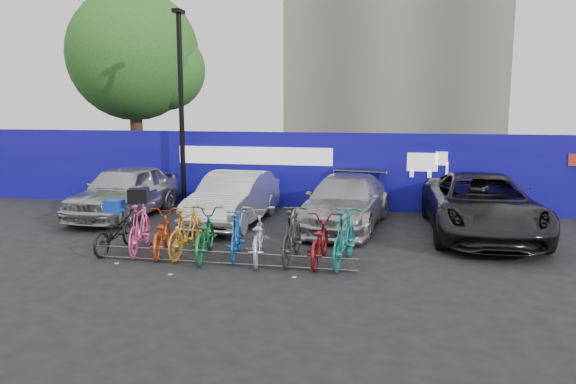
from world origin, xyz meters
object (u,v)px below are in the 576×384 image
(bike_rack, at_px, (222,258))
(bike_8, at_px, (319,240))
(car_2, at_px, (345,202))
(car_1, at_px, (234,199))
(bike_2, at_px, (161,233))
(bike_5, at_px, (236,235))
(bike_9, at_px, (344,237))
(bike_0, at_px, (115,232))
(bike_1, at_px, (140,228))
(bike_7, at_px, (292,235))
(lamppost, at_px, (181,104))
(bike_6, at_px, (257,236))
(car_3, at_px, (481,205))
(bike_3, at_px, (187,231))
(bike_4, at_px, (204,234))
(car_0, at_px, (125,191))
(tree, at_px, (139,58))

(bike_rack, relative_size, bike_8, 3.05)
(bike_8, bearing_deg, car_2, -92.08)
(car_1, bearing_deg, bike_8, -46.42)
(bike_2, height_order, bike_5, bike_5)
(bike_9, bearing_deg, bike_0, 5.88)
(bike_1, height_order, bike_7, bike_7)
(lamppost, relative_size, bike_6, 3.02)
(bike_9, bearing_deg, bike_8, -0.99)
(car_3, distance_m, bike_3, 7.30)
(car_3, xyz_separation_m, bike_0, (-8.24, -3.24, -0.32))
(bike_2, bearing_deg, bike_0, -12.87)
(bike_6, xyz_separation_m, bike_8, (1.31, 0.06, -0.05))
(bike_4, height_order, bike_7, bike_7)
(bike_8, bearing_deg, bike_5, -0.03)
(car_1, distance_m, bike_4, 3.48)
(car_0, xyz_separation_m, car_1, (3.42, -0.34, -0.05))
(bike_3, height_order, bike_5, bike_3)
(lamppost, distance_m, bike_8, 7.95)
(lamppost, xyz_separation_m, bike_rack, (3.20, -6.00, -3.11))
(bike_0, bearing_deg, bike_7, -176.09)
(car_1, bearing_deg, bike_9, -42.15)
(bike_2, height_order, bike_4, bike_4)
(bike_rack, distance_m, car_0, 6.11)
(car_0, distance_m, car_2, 6.46)
(car_3, height_order, bike_0, car_3)
(bike_4, distance_m, bike_8, 2.47)
(bike_2, xyz_separation_m, bike_7, (2.93, -0.01, 0.10))
(bike_rack, bearing_deg, bike_2, 159.45)
(tree, distance_m, bike_2, 12.22)
(bike_4, height_order, bike_5, bike_4)
(car_1, xyz_separation_m, bike_4, (0.38, -3.45, -0.19))
(bike_5, bearing_deg, bike_4, 3.88)
(bike_0, relative_size, bike_9, 0.87)
(car_1, relative_size, bike_4, 2.16)
(car_2, height_order, car_3, car_3)
(bike_9, bearing_deg, tree, -41.19)
(lamppost, height_order, bike_6, lamppost)
(bike_0, xyz_separation_m, bike_5, (2.80, 0.05, 0.06))
(car_2, distance_m, bike_1, 5.50)
(car_2, relative_size, bike_0, 2.77)
(bike_6, bearing_deg, bike_5, -22.20)
(bike_1, distance_m, bike_6, 2.70)
(bike_3, bearing_deg, car_2, -126.76)
(bike_8, bearing_deg, car_1, -48.28)
(car_1, distance_m, bike_0, 3.78)
(car_2, bearing_deg, bike_rack, -110.72)
(bike_5, bearing_deg, car_1, -82.27)
(tree, bearing_deg, bike_4, -58.56)
(tree, distance_m, bike_0, 11.82)
(car_0, distance_m, bike_0, 4.06)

